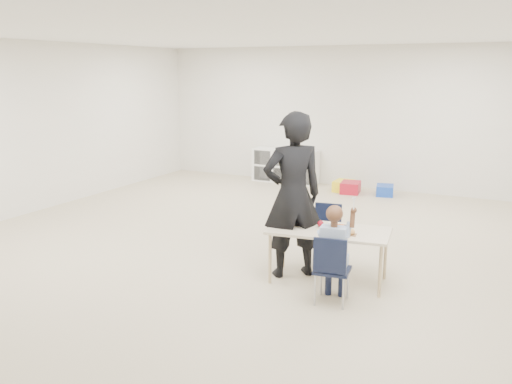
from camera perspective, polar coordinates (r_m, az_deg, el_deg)
The scene contains 16 objects.
room at distance 6.96m, azimuth -1.79°, elevation 5.06°, with size 9.00×9.02×2.80m.
table at distance 6.15m, azimuth 7.62°, elevation -6.60°, with size 1.40×0.83×0.61m.
chair_near at distance 5.59m, azimuth 8.04°, elevation -7.98°, with size 0.35×0.33×0.73m, color black, non-canonical shape.
chair_far at distance 6.67m, azimuth 7.30°, elevation -4.52°, with size 0.35×0.33×0.73m, color black, non-canonical shape.
child at distance 5.52m, azimuth 8.10°, elevation -5.95°, with size 0.48×0.48×1.14m, color #B4CCF4, non-canonical shape.
lunch_tray_near at distance 6.09m, azimuth 8.74°, elevation -3.71°, with size 0.22×0.16×0.03m, color black.
lunch_tray_far at distance 6.21m, azimuth 4.76°, elevation -3.29°, with size 0.22×0.16×0.03m, color black.
milk_carton at distance 5.95m, azimuth 7.90°, elevation -3.74°, with size 0.07×0.07×0.10m, color white.
bread_roll at distance 5.89m, azimuth 9.96°, elevation -4.15°, with size 0.09×0.09×0.07m, color tan.
apple_near at distance 6.14m, azimuth 6.81°, elevation -3.32°, with size 0.07×0.07×0.07m, color maroon.
apple_far at distance 6.12m, azimuth 2.65°, elevation -3.30°, with size 0.07×0.07×0.07m, color maroon.
cubby_shelf at distance 11.45m, azimuth 3.11°, elevation 2.77°, with size 1.40×0.40×0.70m, color white.
adult at distance 6.11m, azimuth 3.87°, elevation -0.36°, with size 0.69×0.45×1.89m, color black.
bin_red at distance 10.62m, azimuth 9.91°, elevation 0.48°, with size 0.35×0.44×0.22m, color #B21125.
bin_yellow at distance 10.75m, azimuth 9.20°, elevation 0.64°, with size 0.34×0.43×0.21m, color yellow.
bin_blue at distance 10.55m, azimuth 13.41°, elevation 0.17°, with size 0.31×0.40×0.20m, color #1741B2.
Camera 1 is at (3.27, -6.07, 2.33)m, focal length 38.00 mm.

